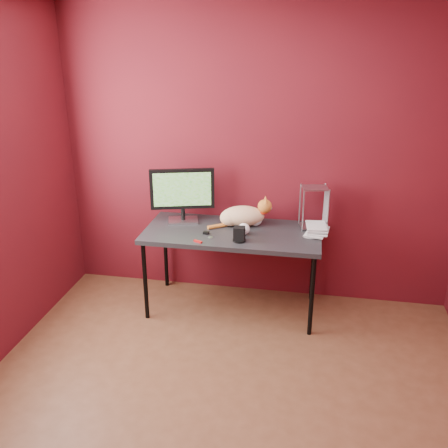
% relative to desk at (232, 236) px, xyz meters
% --- Properties ---
extents(room, '(3.52, 3.52, 2.61)m').
position_rel_desk_xyz_m(room, '(0.15, -1.37, 0.75)').
color(room, '#58321E').
rests_on(room, ground).
extents(desk, '(1.50, 0.70, 0.75)m').
position_rel_desk_xyz_m(desk, '(0.00, 0.00, 0.00)').
color(desk, black).
rests_on(desk, ground).
extents(monitor, '(0.55, 0.24, 0.49)m').
position_rel_desk_xyz_m(monitor, '(-0.47, 0.14, 0.32)').
color(monitor, '#A1A1A6').
rests_on(monitor, desk).
extents(cat, '(0.54, 0.29, 0.26)m').
position_rel_desk_xyz_m(cat, '(0.07, 0.14, 0.14)').
color(cat, orange).
rests_on(cat, desk).
extents(skull_mug, '(0.10, 0.11, 0.10)m').
position_rel_desk_xyz_m(skull_mug, '(0.11, -0.07, 0.10)').
color(skull_mug, white).
rests_on(skull_mug, desk).
extents(speaker, '(0.11, 0.11, 0.12)m').
position_rel_desk_xyz_m(speaker, '(0.09, -0.21, 0.11)').
color(speaker, black).
rests_on(speaker, desk).
extents(book_stack, '(0.21, 0.25, 0.89)m').
position_rel_desk_xyz_m(book_stack, '(0.63, 0.08, 0.50)').
color(book_stack, beige).
rests_on(book_stack, desk).
extents(wire_rack, '(0.24, 0.21, 0.37)m').
position_rel_desk_xyz_m(wire_rack, '(0.67, 0.21, 0.23)').
color(wire_rack, '#A1A1A6').
rests_on(wire_rack, desk).
extents(pocket_knife, '(0.08, 0.05, 0.01)m').
position_rel_desk_xyz_m(pocket_knife, '(-0.23, -0.29, 0.06)').
color(pocket_knife, '#AC0D0E').
rests_on(pocket_knife, desk).
extents(black_gadget, '(0.05, 0.04, 0.02)m').
position_rel_desk_xyz_m(black_gadget, '(-0.21, -0.11, 0.06)').
color(black_gadget, black).
rests_on(black_gadget, desk).
extents(washer, '(0.04, 0.04, 0.00)m').
position_rel_desk_xyz_m(washer, '(-0.15, -0.17, 0.05)').
color(washer, '#A1A1A6').
rests_on(washer, desk).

